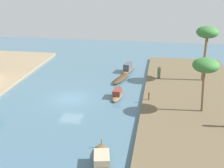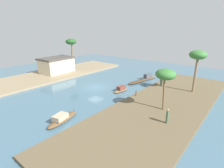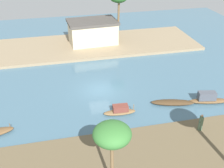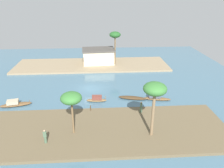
{
  "view_description": "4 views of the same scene",
  "coord_description": "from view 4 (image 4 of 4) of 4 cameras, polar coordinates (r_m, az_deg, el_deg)",
  "views": [
    {
      "loc": [
        -30.4,
        -9.9,
        13.42
      ],
      "look_at": [
        3.72,
        -4.18,
        0.65
      ],
      "focal_mm": 48.45,
      "sensor_mm": 36.0,
      "label": 1
    },
    {
      "loc": [
        -22.4,
        -22.33,
        10.65
      ],
      "look_at": [
        1.35,
        -3.01,
        0.87
      ],
      "focal_mm": 28.17,
      "sensor_mm": 36.0,
      "label": 2
    },
    {
      "loc": [
        -4.83,
        -27.58,
        16.72
      ],
      "look_at": [
        1.32,
        -0.68,
        0.97
      ],
      "focal_mm": 44.32,
      "sensor_mm": 36.0,
      "label": 3
    },
    {
      "loc": [
        1.53,
        -37.53,
        16.74
      ],
      "look_at": [
        3.93,
        -0.84,
        1.17
      ],
      "focal_mm": 35.29,
      "sensor_mm": 36.0,
      "label": 4
    }
  ],
  "objects": [
    {
      "name": "sampan_open_hull",
      "position": [
        36.21,
        -3.99,
        -3.94
      ],
      "size": [
        3.37,
        1.17,
        1.0
      ],
      "rotation": [
        0.0,
        0.0,
        -0.06
      ],
      "color": "brown",
      "rests_on": "river_water"
    },
    {
      "name": "palm_tree_left_near",
      "position": [
        26.32,
        -10.53,
        -3.75
      ],
      "size": [
        2.55,
        2.55,
        5.48
      ],
      "color": "brown",
      "rests_on": "riverbank_left"
    },
    {
      "name": "sampan_with_tall_canopy",
      "position": [
        37.26,
        11.35,
        -3.37
      ],
      "size": [
        4.62,
        1.79,
        1.33
      ],
      "rotation": [
        0.0,
        0.0,
        -0.19
      ],
      "color": "brown",
      "rests_on": "river_water"
    },
    {
      "name": "person_by_mooring",
      "position": [
        27.29,
        -16.93,
        -12.98
      ],
      "size": [
        0.4,
        0.34,
        1.75
      ],
      "rotation": [
        0.0,
        0.0,
        3.2
      ],
      "color": "#4C664C",
      "rests_on": "riverbank_left"
    },
    {
      "name": "river_water",
      "position": [
        41.12,
        -5.55,
        -1.18
      ],
      "size": [
        63.63,
        63.63,
        0.0
      ],
      "primitive_type": "plane",
      "color": "#476B7F",
      "rests_on": "ground"
    },
    {
      "name": "person_on_near_bank",
      "position": [
        32.47,
        7.54,
        -6.15
      ],
      "size": [
        0.42,
        0.42,
        1.67
      ],
      "rotation": [
        0.0,
        0.0,
        4.65
      ],
      "color": "#4C664C",
      "rests_on": "riverbank_left"
    },
    {
      "name": "palm_tree_right_tall",
      "position": [
        51.99,
        0.8,
        12.4
      ],
      "size": [
        2.6,
        2.6,
        7.8
      ],
      "color": "brown",
      "rests_on": "riverbank_right"
    },
    {
      "name": "mooring_post",
      "position": [
        32.84,
        -5.57,
        -6.18
      ],
      "size": [
        0.14,
        0.14,
        0.87
      ],
      "primitive_type": "cylinder",
      "color": "#4C3823",
      "rests_on": "riverbank_left"
    },
    {
      "name": "palm_tree_left_far",
      "position": [
        25.29,
        11.05,
        -1.65
      ],
      "size": [
        2.71,
        2.71,
        6.97
      ],
      "color": "#7F6647",
      "rests_on": "riverbank_left"
    },
    {
      "name": "sampan_downstream_large",
      "position": [
        37.92,
        -23.84,
        -4.73
      ],
      "size": [
        4.88,
        2.17,
        1.04
      ],
      "rotation": [
        0.0,
        0.0,
        0.21
      ],
      "color": "brown",
      "rests_on": "river_water"
    },
    {
      "name": "sampan_foreground",
      "position": [
        37.06,
        5.28,
        -3.59
      ],
      "size": [
        4.76,
        2.17,
        0.49
      ],
      "rotation": [
        0.0,
        0.0,
        -0.25
      ],
      "color": "#47331E",
      "rests_on": "river_water"
    },
    {
      "name": "riverbank_left",
      "position": [
        29.11,
        -6.22,
        -11.85
      ],
      "size": [
        36.37,
        10.89,
        0.38
      ],
      "primitive_type": "cube",
      "color": "brown",
      "rests_on": "ground"
    },
    {
      "name": "riverside_building",
      "position": [
        54.01,
        -3.54,
        7.27
      ],
      "size": [
        7.95,
        5.56,
        3.56
      ],
      "rotation": [
        0.0,
        0.0,
        0.06
      ],
      "color": "beige",
      "rests_on": "riverbank_right"
    },
    {
      "name": "riverbank_right",
      "position": [
        53.8,
        -5.21,
        4.94
      ],
      "size": [
        36.37,
        10.89,
        0.38
      ],
      "primitive_type": "cube",
      "color": "#937F60",
      "rests_on": "ground"
    }
  ]
}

